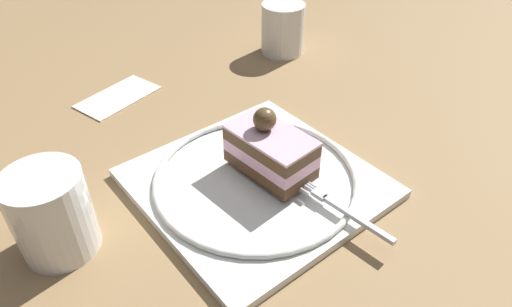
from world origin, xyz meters
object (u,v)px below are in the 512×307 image
object	(u,v)px
cake_slice	(271,149)
drink_glass_near	(283,31)
dessert_plate	(256,181)
fork	(339,207)
drink_glass_far	(53,218)
folded_napkin	(118,96)

from	to	relation	value
cake_slice	drink_glass_near	bearing A→B (deg)	-133.89
dessert_plate	fork	size ratio (longest dim) A/B	1.96
cake_slice	fork	world-z (taller)	cake_slice
drink_glass_far	folded_napkin	bearing A→B (deg)	-126.37
cake_slice	folded_napkin	size ratio (longest dim) A/B	0.88
fork	cake_slice	bearing A→B (deg)	-82.75
cake_slice	fork	xyz separation A→B (m)	(-0.01, 0.09, -0.02)
drink_glass_far	fork	bearing A→B (deg)	147.99
drink_glass_near	folded_napkin	world-z (taller)	drink_glass_near
drink_glass_near	folded_napkin	bearing A→B (deg)	-7.31
folded_napkin	fork	bearing A→B (deg)	100.23
cake_slice	drink_glass_far	xyz separation A→B (m)	(0.22, -0.05, -0.00)
fork	drink_glass_near	size ratio (longest dim) A/B	1.49
dessert_plate	drink_glass_far	size ratio (longest dim) A/B	2.74
drink_glass_near	fork	bearing A→B (deg)	56.65
fork	drink_glass_near	xyz separation A→B (m)	(-0.22, -0.34, 0.02)
fork	drink_glass_near	distance (m)	0.40
drink_glass_far	folded_napkin	xyz separation A→B (m)	(-0.17, -0.23, -0.04)
drink_glass_near	drink_glass_far	bearing A→B (deg)	22.61
dessert_plate	drink_glass_near	bearing A→B (deg)	-136.34
dessert_plate	drink_glass_near	world-z (taller)	drink_glass_near
cake_slice	drink_glass_near	world-z (taller)	cake_slice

